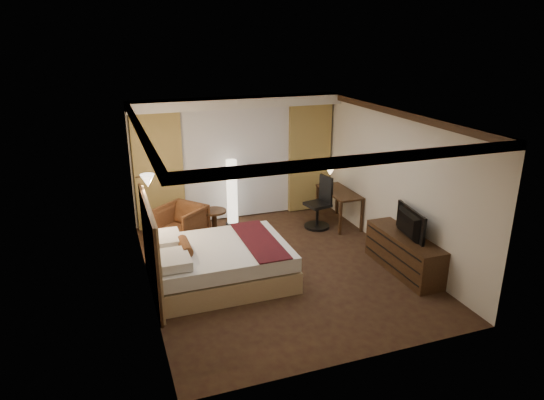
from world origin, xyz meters
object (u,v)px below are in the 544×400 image
object	(u,v)px
bed	(222,263)
armchair	(181,222)
desk	(339,207)
television	(406,221)
side_table	(215,223)
office_chair	(318,203)
dresser	(404,253)
floor_lamp	(232,192)

from	to	relation	value
bed	armchair	bearing A→B (deg)	101.08
desk	television	xyz separation A→B (m)	(0.02, -2.38, 0.58)
television	side_table	bearing A→B (deg)	54.29
armchair	television	bearing A→B (deg)	13.10
television	office_chair	bearing A→B (deg)	21.82
dresser	floor_lamp	bearing A→B (deg)	125.51
office_chair	television	world-z (taller)	office_chair
bed	television	distance (m)	3.20
desk	office_chair	world-z (taller)	office_chair
floor_lamp	desk	size ratio (longest dim) A/B	1.17
bed	television	bearing A→B (deg)	-13.31
armchair	office_chair	size ratio (longest dim) A/B	0.75
side_table	desk	size ratio (longest dim) A/B	0.45
desk	floor_lamp	bearing A→B (deg)	161.13
bed	office_chair	world-z (taller)	office_chair
floor_lamp	desk	world-z (taller)	floor_lamp
floor_lamp	dresser	bearing A→B (deg)	-54.49
dresser	television	xyz separation A→B (m)	(-0.03, 0.00, 0.61)
desk	office_chair	size ratio (longest dim) A/B	1.10
floor_lamp	armchair	bearing A→B (deg)	-154.47
bed	armchair	distance (m)	1.87
television	armchair	bearing A→B (deg)	61.71
floor_lamp	television	world-z (taller)	floor_lamp
side_table	floor_lamp	size ratio (longest dim) A/B	0.38
bed	office_chair	xyz separation A→B (m)	(2.50, 1.61, 0.24)
desk	office_chair	distance (m)	0.56
desk	television	world-z (taller)	television
floor_lamp	television	xyz separation A→B (m)	(2.20, -3.13, 0.22)
bed	dresser	xyz separation A→B (m)	(3.08, -0.72, 0.01)
bed	dresser	bearing A→B (deg)	-13.19
desk	office_chair	bearing A→B (deg)	-174.62
dresser	bed	bearing A→B (deg)	166.81
office_chair	bed	bearing A→B (deg)	-158.50
armchair	dresser	bearing A→B (deg)	13.34
desk	office_chair	xyz separation A→B (m)	(-0.53, -0.05, 0.19)
side_table	desk	xyz separation A→B (m)	(2.70, -0.26, 0.10)
side_table	office_chair	world-z (taller)	office_chair
desk	television	bearing A→B (deg)	-89.52
dresser	television	world-z (taller)	television
bed	floor_lamp	distance (m)	2.58
armchair	dresser	size ratio (longest dim) A/B	0.48
floor_lamp	television	distance (m)	3.83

